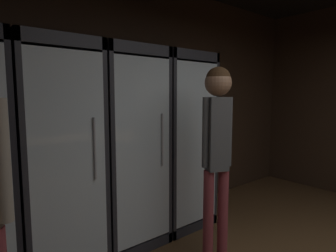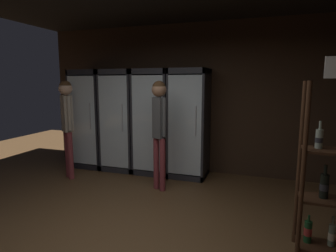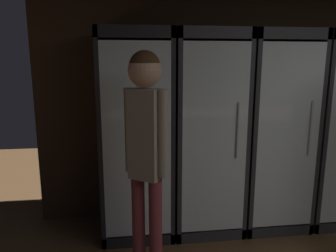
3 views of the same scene
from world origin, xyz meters
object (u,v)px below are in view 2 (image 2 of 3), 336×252
(cooler_right, at_px, (190,124))
(cooler_left, at_px, (122,121))
(cooler_far_left, at_px, (93,119))
(shopper_far, at_px, (159,119))
(shopper_near, at_px, (67,115))
(cooler_center, at_px, (155,123))

(cooler_right, bearing_deg, cooler_left, -179.96)
(cooler_far_left, distance_m, cooler_left, 0.68)
(cooler_far_left, bearing_deg, shopper_far, -25.85)
(shopper_near, relative_size, shopper_far, 1.00)
(cooler_right, bearing_deg, shopper_far, -107.30)
(cooler_right, relative_size, shopper_far, 1.13)
(cooler_left, relative_size, cooler_right, 1.00)
(cooler_center, bearing_deg, shopper_near, -147.32)
(cooler_far_left, height_order, cooler_left, same)
(cooler_right, distance_m, shopper_far, 0.92)
(cooler_center, distance_m, shopper_far, 0.98)
(shopper_near, bearing_deg, cooler_far_left, 93.15)
(cooler_center, height_order, cooler_right, same)
(cooler_left, relative_size, cooler_center, 1.00)
(cooler_right, xyz_separation_m, shopper_far, (-0.27, -0.86, 0.18))
(cooler_center, distance_m, shopper_near, 1.58)
(cooler_right, height_order, shopper_near, cooler_right)
(cooler_far_left, bearing_deg, cooler_right, -0.04)
(cooler_right, distance_m, shopper_near, 2.19)
(cooler_center, relative_size, shopper_near, 1.12)
(cooler_center, distance_m, cooler_right, 0.69)
(shopper_near, bearing_deg, cooler_left, 53.00)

